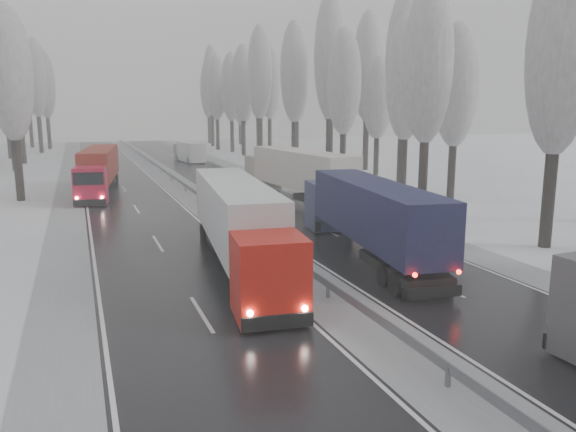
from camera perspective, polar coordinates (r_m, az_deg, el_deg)
carriageway_right at (r=41.36m, az=0.33°, el=0.23°), size 7.50×200.00×0.03m
carriageway_left at (r=38.94m, az=-14.27°, el=-0.78°), size 7.50×200.00×0.03m
median_slush at (r=39.82m, az=-6.75°, el=-0.26°), size 3.00×200.00×0.04m
shoulder_right at (r=43.34m, az=6.45°, el=0.66°), size 2.40×200.00×0.04m
shoulder_left at (r=38.74m, az=-21.55°, el=-1.26°), size 2.40×200.00×0.04m
median_guardrail at (r=39.70m, az=-6.76°, el=0.56°), size 0.12×200.00×0.76m
tree_16 at (r=34.02m, az=26.04°, el=14.89°), size 3.60×3.60×16.53m
tree_18 at (r=42.41m, az=14.03°, el=14.68°), size 3.60×3.60×16.58m
tree_19 at (r=48.79m, az=16.72°, el=12.50°), size 3.60×3.60×14.57m
tree_20 at (r=51.02m, az=11.94°, el=13.45°), size 3.60×3.60×15.71m
tree_21 at (r=55.71m, az=11.74°, el=15.13°), size 3.60×3.60×18.62m
tree_22 at (r=59.72m, az=5.71°, el=13.31°), size 3.60×3.60×15.86m
tree_23 at (r=66.15m, az=9.12°, el=11.71°), size 3.60×3.60×13.55m
tree_24 at (r=65.17m, az=4.29°, el=15.72°), size 3.60×3.60×20.49m
tree_25 at (r=71.77m, az=8.09°, el=14.66°), size 3.60×3.60×19.44m
tree_26 at (r=74.38m, az=0.62°, el=14.31°), size 3.60×3.60×18.78m
tree_27 at (r=80.82m, az=4.44°, el=13.48°), size 3.60×3.60×17.62m
tree_28 at (r=84.07m, az=-2.89°, el=14.26°), size 3.60×3.60×19.62m
tree_29 at (r=90.25m, az=0.90°, el=13.43°), size 3.60×3.60×18.11m
tree_30 at (r=93.39m, az=-4.62°, el=13.22°), size 3.60×3.60×17.86m
tree_31 at (r=98.99m, az=-1.90°, el=13.38°), size 3.60×3.60×18.58m
tree_32 at (r=100.63m, az=-5.79°, el=12.83°), size 3.60×3.60×17.33m
tree_33 at (r=105.27m, az=-4.66°, el=11.72°), size 3.60×3.60×14.33m
tree_34 at (r=107.30m, az=-7.27°, el=12.78°), size 3.60×3.60×17.63m
tree_35 at (r=113.63m, az=-3.11°, el=12.94°), size 3.60×3.60×18.25m
tree_36 at (r=117.24m, az=-7.80°, el=13.41°), size 3.60×3.60×20.23m
tree_37 at (r=122.76m, az=-4.94°, el=12.20°), size 3.60×3.60×16.37m
tree_38 at (r=127.86m, az=-8.10°, el=12.54°), size 3.60×3.60×17.97m
tree_39 at (r=132.36m, az=-7.26°, el=12.01°), size 3.60×3.60×16.19m
tree_62 at (r=51.98m, az=-26.42°, el=12.75°), size 3.60×3.60×16.04m
tree_68 at (r=77.49m, az=-26.60°, el=12.05°), size 3.60×3.60×16.65m
tree_70 at (r=87.51m, az=-25.79°, el=12.03°), size 3.60×3.60×17.09m
tree_72 at (r=97.01m, az=-26.81°, el=10.98°), size 3.60×3.60×15.11m
tree_74 at (r=107.57m, az=-24.26°, el=12.62°), size 3.60×3.60×19.68m
tree_76 at (r=116.87m, az=-23.45°, el=12.11°), size 3.60×3.60×18.55m
tree_77 at (r=121.15m, az=-25.96°, el=10.57°), size 3.60×3.60×14.32m
tree_78 at (r=123.66m, az=-25.00°, el=12.18°), size 3.60×3.60×19.55m
tree_79 at (r=127.81m, az=-26.07°, el=11.31°), size 3.60×3.60×17.07m
truck_blue_box at (r=29.34m, az=7.97°, el=0.36°), size 4.47×15.87×4.04m
truck_cream_box at (r=46.64m, az=0.78°, el=4.54°), size 4.28×16.92×4.30m
box_truck_distant at (r=82.71m, az=-10.00°, el=6.43°), size 3.39×7.96×2.88m
truck_red_white at (r=26.63m, az=-5.01°, el=-0.51°), size 4.30×16.30×4.15m
truck_red_red at (r=54.02m, az=-18.68°, el=4.67°), size 4.52×15.81×4.02m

